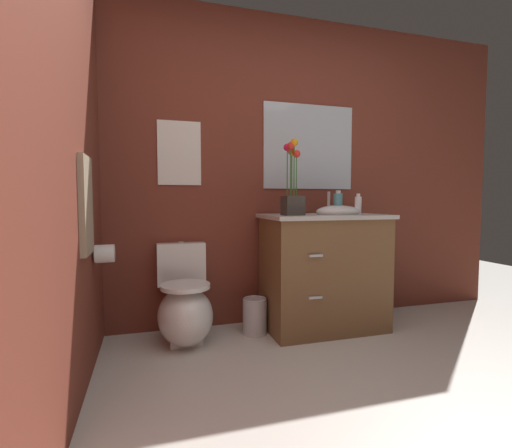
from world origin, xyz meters
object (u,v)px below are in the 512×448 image
at_px(toilet_paper_roll, 105,254).
at_px(vanity_cabinet, 324,270).
at_px(flower_vase, 293,191).
at_px(wall_mirror, 309,147).
at_px(soap_bottle, 338,203).
at_px(trash_bin, 255,316).
at_px(toilet, 185,308).
at_px(wall_poster, 179,153).
at_px(lotion_bottle, 358,205).
at_px(hanging_towel, 86,205).

bearing_deg(toilet_paper_roll, vanity_cabinet, 6.19).
relative_size(flower_vase, wall_mirror, 0.69).
distance_m(soap_bottle, trash_bin, 1.07).
distance_m(toilet, flower_vase, 1.14).
xyz_separation_m(toilet, flower_vase, (0.78, -0.09, 0.83)).
xyz_separation_m(soap_bottle, wall_mirror, (-0.11, 0.31, 0.47)).
distance_m(trash_bin, wall_poster, 1.35).
relative_size(wall_mirror, toilet_paper_roll, 7.27).
relative_size(flower_vase, lotion_bottle, 3.43).
relative_size(soap_bottle, hanging_towel, 0.36).
bearing_deg(wall_mirror, toilet_paper_roll, -163.47).
relative_size(soap_bottle, lotion_bottle, 1.15).
height_order(vanity_cabinet, flower_vase, flower_vase).
relative_size(trash_bin, hanging_towel, 0.52).
bearing_deg(toilet, wall_poster, 90.00).
xyz_separation_m(trash_bin, wall_mirror, (0.55, 0.26, 1.31)).
relative_size(toilet, flower_vase, 1.25).
relative_size(toilet, wall_mirror, 0.86).
xyz_separation_m(wall_poster, wall_mirror, (1.07, 0.00, 0.09)).
bearing_deg(soap_bottle, toilet_paper_roll, -174.62).
bearing_deg(lotion_bottle, toilet_paper_roll, -176.31).
bearing_deg(hanging_towel, toilet_paper_roll, 78.96).
bearing_deg(hanging_towel, toilet, 41.02).
relative_size(soap_bottle, wall_poster, 0.38).
height_order(lotion_bottle, hanging_towel, hanging_towel).
bearing_deg(wall_mirror, soap_bottle, -70.20).
distance_m(flower_vase, soap_bottle, 0.42).
xyz_separation_m(vanity_cabinet, wall_mirror, (-0.00, 0.29, 0.99)).
relative_size(vanity_cabinet, wall_poster, 2.24).
height_order(trash_bin, wall_mirror, wall_mirror).
bearing_deg(flower_vase, lotion_bottle, 1.39).
bearing_deg(soap_bottle, hanging_towel, -165.74).
distance_m(wall_poster, wall_mirror, 1.07).
bearing_deg(flower_vase, toilet, 173.24).
bearing_deg(hanging_towel, wall_poster, 53.60).
bearing_deg(flower_vase, toilet_paper_roll, -175.32).
distance_m(trash_bin, toilet_paper_roll, 1.17).
xyz_separation_m(vanity_cabinet, flower_vase, (-0.29, -0.07, 0.61)).
height_order(toilet, toilet_paper_roll, toilet_paper_roll).
height_order(flower_vase, wall_mirror, wall_mirror).
distance_m(vanity_cabinet, trash_bin, 0.64).
bearing_deg(flower_vase, vanity_cabinet, 12.60).
distance_m(lotion_bottle, wall_mirror, 0.65).
bearing_deg(wall_poster, vanity_cabinet, -15.34).
bearing_deg(toilet_paper_roll, toilet, 21.65).
xyz_separation_m(vanity_cabinet, trash_bin, (-0.55, 0.03, -0.32)).
bearing_deg(toilet_paper_roll, trash_bin, 11.32).
bearing_deg(trash_bin, toilet_paper_roll, -168.68).
xyz_separation_m(toilet, wall_poster, (0.00, 0.27, 1.12)).
bearing_deg(lotion_bottle, soap_bottle, 165.33).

